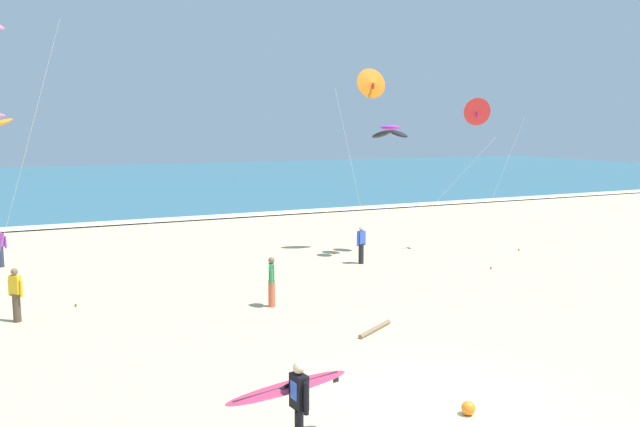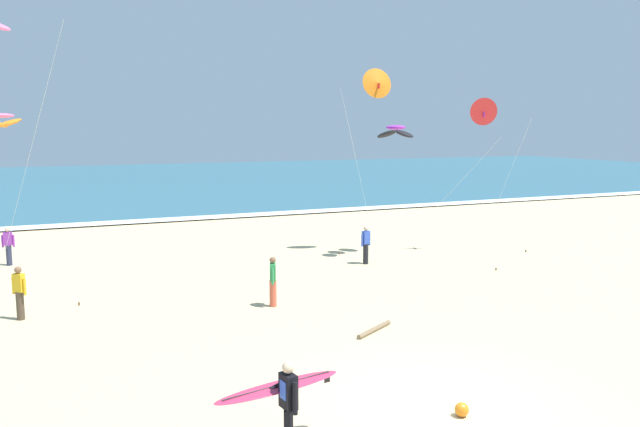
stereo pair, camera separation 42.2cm
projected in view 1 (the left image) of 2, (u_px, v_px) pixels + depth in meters
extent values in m
plane|color=#CCB789|center=(444.00, 406.00, 12.68)|extent=(160.00, 160.00, 0.00)
cube|color=#2D6075|center=(110.00, 182.00, 64.55)|extent=(160.00, 60.00, 0.08)
cube|color=white|center=(168.00, 219.00, 37.83)|extent=(160.00, 1.64, 0.01)
cube|color=black|center=(299.00, 391.00, 10.56)|extent=(0.25, 0.37, 0.60)
cube|color=blue|center=(294.00, 391.00, 10.50)|extent=(0.04, 0.20, 0.32)
sphere|color=beige|center=(299.00, 368.00, 10.50)|extent=(0.21, 0.21, 0.21)
cylinder|color=black|center=(306.00, 398.00, 10.37)|extent=(0.09, 0.09, 0.56)
cylinder|color=black|center=(292.00, 381.00, 10.73)|extent=(0.09, 0.09, 0.26)
cylinder|color=black|center=(286.00, 387.00, 10.79)|extent=(0.26, 0.12, 0.14)
ellipsoid|color=#D83359|center=(288.00, 387.00, 10.86)|extent=(2.45, 0.85, 0.13)
cube|color=#333333|center=(288.00, 385.00, 10.86)|extent=(2.09, 0.34, 0.06)
cube|color=#262628|center=(336.00, 379.00, 11.42)|extent=(0.12, 0.03, 0.14)
cone|color=red|center=(477.00, 112.00, 27.64)|extent=(1.22, 0.70, 1.21)
cube|color=purple|center=(477.00, 115.00, 27.66)|extent=(0.18, 0.41, 0.24)
cylinder|color=silver|center=(498.00, 184.00, 28.13)|extent=(2.03, 0.82, 5.94)
cylinder|color=brown|center=(519.00, 250.00, 28.60)|extent=(0.06, 0.06, 0.10)
ellipsoid|color=black|center=(398.00, 134.00, 27.43)|extent=(1.01, 1.12, 0.47)
ellipsoid|color=purple|center=(390.00, 127.00, 26.80)|extent=(1.00, 1.10, 0.20)
ellipsoid|color=black|center=(382.00, 134.00, 26.25)|extent=(1.01, 1.12, 0.47)
cylinder|color=silver|center=(439.00, 199.00, 25.87)|extent=(2.32, 4.04, 5.13)
cylinder|color=brown|center=(491.00, 268.00, 24.89)|extent=(0.06, 0.06, 0.10)
cylinder|color=silver|center=(22.00, 165.00, 19.43)|extent=(2.56, 1.98, 8.69)
cylinder|color=brown|center=(76.00, 305.00, 19.67)|extent=(0.06, 0.06, 0.10)
ellipsoid|color=orange|center=(0.00, 123.00, 26.04)|extent=(1.26, 1.04, 0.52)
cone|color=orange|center=(372.00, 83.00, 27.45)|extent=(1.38, 0.54, 1.34)
cube|color=red|center=(372.00, 86.00, 27.47)|extent=(0.05, 0.49, 0.24)
cylinder|color=silver|center=(353.00, 171.00, 27.67)|extent=(1.74, 0.12, 7.17)
cylinder|color=brown|center=(335.00, 253.00, 27.85)|extent=(0.06, 0.06, 0.10)
cylinder|color=#4C3D2D|center=(17.00, 308.00, 18.12)|extent=(0.22, 0.22, 0.84)
cube|color=gold|center=(15.00, 285.00, 18.03)|extent=(0.36, 0.35, 0.54)
sphere|color=brown|center=(14.00, 272.00, 17.98)|extent=(0.20, 0.20, 0.20)
cylinder|color=gold|center=(10.00, 287.00, 18.10)|extent=(0.08, 0.08, 0.50)
cylinder|color=gold|center=(21.00, 288.00, 17.98)|extent=(0.08, 0.08, 0.50)
cylinder|color=#D8593F|center=(272.00, 294.00, 19.65)|extent=(0.22, 0.22, 0.84)
cube|color=#339351|center=(272.00, 272.00, 19.56)|extent=(0.28, 0.36, 0.54)
sphere|color=brown|center=(271.00, 260.00, 19.51)|extent=(0.20, 0.20, 0.20)
cylinder|color=#339351|center=(272.00, 277.00, 19.37)|extent=(0.08, 0.08, 0.50)
cylinder|color=#339351|center=(272.00, 274.00, 19.78)|extent=(0.08, 0.08, 0.50)
cylinder|color=#2D334C|center=(1.00, 257.00, 25.26)|extent=(0.22, 0.22, 0.84)
cube|color=purple|center=(0.00, 240.00, 25.16)|extent=(0.35, 0.24, 0.54)
cylinder|color=purple|center=(6.00, 242.00, 25.23)|extent=(0.08, 0.08, 0.50)
cylinder|color=black|center=(361.00, 254.00, 25.89)|extent=(0.22, 0.22, 0.84)
cube|color=#3351B7|center=(361.00, 237.00, 25.80)|extent=(0.36, 0.27, 0.54)
sphere|color=beige|center=(361.00, 228.00, 25.75)|extent=(0.20, 0.20, 0.20)
cylinder|color=#3351B7|center=(358.00, 240.00, 25.67)|extent=(0.08, 0.08, 0.50)
cylinder|color=#3351B7|center=(365.00, 239.00, 25.95)|extent=(0.08, 0.08, 0.50)
sphere|color=orange|center=(468.00, 408.00, 12.27)|extent=(0.28, 0.28, 0.28)
cylinder|color=#846B4C|center=(375.00, 329.00, 17.33)|extent=(1.45, 0.94, 0.13)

